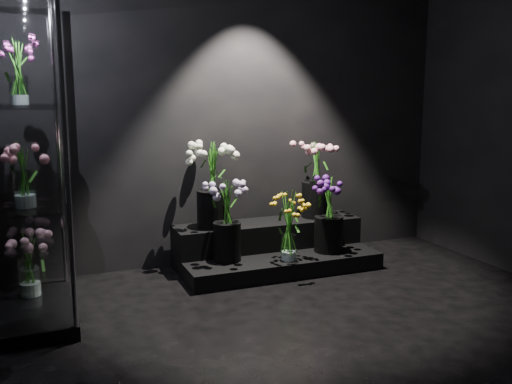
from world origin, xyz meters
TOP-DOWN VIEW (x-y plane):
  - floor at (0.00, 0.00)m, footprint 4.00×4.00m
  - wall_back at (0.00, 2.00)m, footprint 4.00×0.00m
  - display_riser at (0.24, 1.67)m, footprint 1.64×0.73m
  - display_case at (-1.70, 1.18)m, footprint 0.56×0.93m
  - bouquet_orange_bells at (0.24, 1.35)m, footprint 0.29×0.29m
  - bouquet_lilac at (-0.22, 1.53)m, footprint 0.47×0.47m
  - bouquet_purple at (0.67, 1.46)m, footprint 0.35×0.35m
  - bouquet_cream_roses at (-0.26, 1.75)m, footprint 0.42×0.42m
  - bouquet_pink_roses at (0.71, 1.78)m, footprint 0.45×0.45m
  - bouquet_case_pink at (-1.68, 0.99)m, footprint 0.33×0.33m
  - bouquet_case_magenta at (-1.67, 1.36)m, footprint 0.23×0.23m
  - bouquet_case_base_pink at (-1.69, 1.40)m, footprint 0.40×0.40m

SIDE VIEW (x-z plane):
  - floor at x=0.00m, z-range 0.00..0.00m
  - display_riser at x=0.24m, z-range -0.03..0.33m
  - bouquet_case_base_pink at x=-1.69m, z-range 0.11..0.56m
  - bouquet_orange_bells at x=0.24m, z-range 0.14..0.70m
  - bouquet_purple at x=0.67m, z-range 0.17..0.80m
  - bouquet_lilac at x=-0.22m, z-range 0.20..0.86m
  - bouquet_pink_roses at x=0.71m, z-range 0.41..1.12m
  - bouquet_cream_roses at x=-0.26m, z-range 0.42..1.12m
  - bouquet_case_pink at x=-1.68m, z-range 0.81..1.20m
  - display_case at x=-1.70m, z-range 0.00..2.04m
  - wall_back at x=0.00m, z-range -0.60..3.40m
  - bouquet_case_magenta at x=-1.67m, z-range 1.40..1.80m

